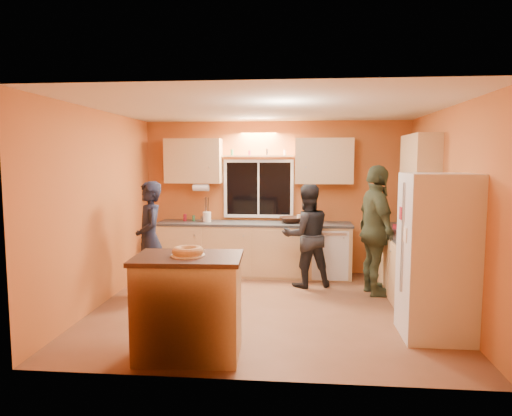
# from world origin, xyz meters

# --- Properties ---
(ground) EXTENTS (4.50, 4.50, 0.00)m
(ground) POSITION_xyz_m (0.00, 0.00, 0.00)
(ground) COLOR brown
(ground) RESTS_ON ground
(room_shell) EXTENTS (4.54, 4.04, 2.61)m
(room_shell) POSITION_xyz_m (0.12, 0.41, 1.62)
(room_shell) COLOR #B7682F
(room_shell) RESTS_ON ground
(back_counter) EXTENTS (4.23, 0.62, 0.90)m
(back_counter) POSITION_xyz_m (0.01, 1.70, 0.45)
(back_counter) COLOR tan
(back_counter) RESTS_ON ground
(right_counter) EXTENTS (0.62, 1.84, 0.90)m
(right_counter) POSITION_xyz_m (1.95, 0.50, 0.45)
(right_counter) COLOR tan
(right_counter) RESTS_ON ground
(refrigerator) EXTENTS (0.72, 0.70, 1.80)m
(refrigerator) POSITION_xyz_m (1.89, -0.80, 0.90)
(refrigerator) COLOR silver
(refrigerator) RESTS_ON ground
(island) EXTENTS (1.08, 0.77, 1.01)m
(island) POSITION_xyz_m (-0.69, -1.53, 0.51)
(island) COLOR tan
(island) RESTS_ON ground
(bundt_pastry) EXTENTS (0.31, 0.31, 0.09)m
(bundt_pastry) POSITION_xyz_m (-0.69, -1.53, 1.05)
(bundt_pastry) COLOR #B19048
(bundt_pastry) RESTS_ON island
(person_left) EXTENTS (0.62, 0.71, 1.65)m
(person_left) POSITION_xyz_m (-1.71, 0.38, 0.82)
(person_left) COLOR black
(person_left) RESTS_ON ground
(person_center) EXTENTS (0.91, 0.80, 1.58)m
(person_center) POSITION_xyz_m (0.52, 1.11, 0.79)
(person_center) COLOR black
(person_center) RESTS_ON ground
(person_right) EXTENTS (0.66, 1.16, 1.87)m
(person_right) POSITION_xyz_m (1.50, 0.76, 0.94)
(person_right) COLOR #343C26
(person_right) RESTS_ON ground
(mixing_bowl) EXTENTS (0.47, 0.47, 0.10)m
(mixing_bowl) POSITION_xyz_m (0.27, 1.74, 0.95)
(mixing_bowl) COLOR black
(mixing_bowl) RESTS_ON back_counter
(utensil_crock) EXTENTS (0.14, 0.14, 0.17)m
(utensil_crock) POSITION_xyz_m (-1.15, 1.70, 0.99)
(utensil_crock) COLOR #EEDEC8
(utensil_crock) RESTS_ON back_counter
(potted_plant) EXTENTS (0.35, 0.33, 0.32)m
(potted_plant) POSITION_xyz_m (2.01, 0.32, 1.06)
(potted_plant) COLOR gray
(potted_plant) RESTS_ON right_counter
(red_box) EXTENTS (0.19, 0.16, 0.07)m
(red_box) POSITION_xyz_m (1.91, 1.17, 0.94)
(red_box) COLOR maroon
(red_box) RESTS_ON right_counter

